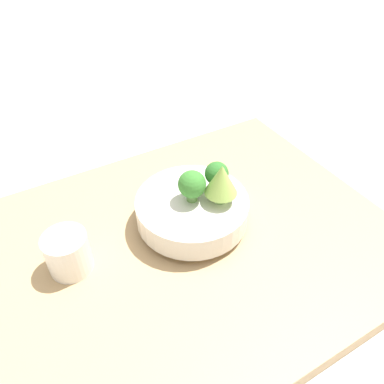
% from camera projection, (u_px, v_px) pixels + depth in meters
% --- Properties ---
extents(ground_plane, '(6.00, 6.00, 0.00)m').
position_uv_depth(ground_plane, '(190.00, 252.00, 0.78)').
color(ground_plane, silver).
extents(table, '(0.81, 0.63, 0.04)m').
position_uv_depth(table, '(190.00, 245.00, 0.76)').
color(table, tan).
rests_on(table, ground_plane).
extents(bowl, '(0.23, 0.23, 0.06)m').
position_uv_depth(bowl, '(192.00, 209.00, 0.76)').
color(bowl, silver).
rests_on(bowl, table).
extents(broccoli_floret_right, '(0.05, 0.05, 0.07)m').
position_uv_depth(broccoli_floret_right, '(217.00, 175.00, 0.73)').
color(broccoli_floret_right, '#609347').
rests_on(broccoli_floret_right, bowl).
extents(romanesco_piece_near, '(0.06, 0.06, 0.09)m').
position_uv_depth(romanesco_piece_near, '(221.00, 180.00, 0.70)').
color(romanesco_piece_near, '#609347').
rests_on(romanesco_piece_near, bowl).
extents(broccoli_floret_center, '(0.05, 0.05, 0.07)m').
position_uv_depth(broccoli_floret_center, '(192.00, 185.00, 0.71)').
color(broccoli_floret_center, '#609347').
rests_on(broccoli_floret_center, bowl).
extents(cup, '(0.08, 0.08, 0.08)m').
position_uv_depth(cup, '(68.00, 253.00, 0.67)').
color(cup, silver).
rests_on(cup, table).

